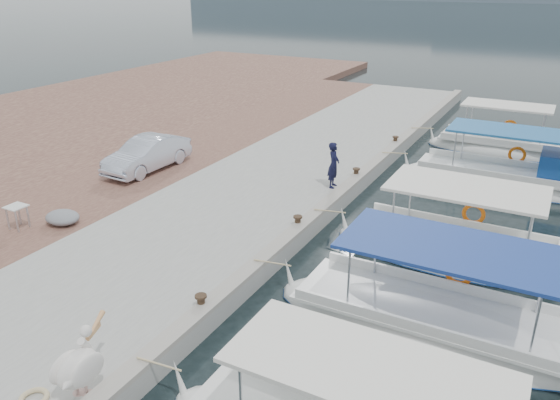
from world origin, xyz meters
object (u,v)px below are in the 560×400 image
object	(u,v)px
fishing_caique_c	(452,254)
fishing_caique_e	(497,150)
fishing_caique_d	(505,182)
parked_car	(147,154)
fishing_caique_b	(431,326)
fisherman	(334,165)
pelican	(79,366)

from	to	relation	value
fishing_caique_c	fishing_caique_e	bearing A→B (deg)	91.54
fishing_caique_d	parked_car	distance (m)	13.92
fishing_caique_e	fishing_caique_c	bearing A→B (deg)	-88.46
fishing_caique_c	parked_car	size ratio (longest dim) A/B	1.81
fishing_caique_b	fishing_caique_d	distance (m)	10.66
fishing_caique_d	fisherman	distance (m)	7.02
fishing_caique_d	parked_car	xyz separation A→B (m)	(-12.51, -6.03, 0.95)
fishing_caique_c	fishing_caique_d	bearing A→B (deg)	85.12
fishing_caique_c	parked_car	xyz separation A→B (m)	(-11.92, 0.85, 1.01)
fishing_caique_d	fishing_caique_b	bearing A→B (deg)	-91.47
fishing_caique_e	fisherman	bearing A→B (deg)	-116.68
fishing_caique_d	pelican	world-z (taller)	fishing_caique_d
fishing_caique_c	parked_car	distance (m)	12.00
fishing_caique_d	parked_car	bearing A→B (deg)	-154.26
fishing_caique_e	parked_car	bearing A→B (deg)	-137.72
fisherman	parked_car	bearing A→B (deg)	93.79
fishing_caique_c	fisherman	size ratio (longest dim) A/B	4.22
parked_car	pelican	bearing A→B (deg)	-53.03
fishing_caique_b	pelican	world-z (taller)	fishing_caique_b
fishing_caique_d	fisherman	size ratio (longest dim) A/B	4.80
pelican	fishing_caique_e	bearing A→B (deg)	78.09
parked_car	fishing_caique_d	bearing A→B (deg)	27.46
fishing_caique_b	fisherman	world-z (taller)	fishing_caique_b
pelican	parked_car	size ratio (longest dim) A/B	0.40
fisherman	fishing_caique_c	bearing A→B (deg)	-126.86
pelican	parked_car	xyz separation A→B (m)	(-7.23, 10.23, 0.01)
fishing_caique_b	fisherman	size ratio (longest dim) A/B	4.60
fishing_caique_d	pelican	distance (m)	17.12
fishing_caique_b	fishing_caique_d	bearing A→B (deg)	88.53
pelican	parked_car	bearing A→B (deg)	125.26
fishing_caique_c	fishing_caique_d	xyz separation A→B (m)	(0.59, 6.88, 0.06)
fishing_caique_d	fishing_caique_e	bearing A→B (deg)	101.17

